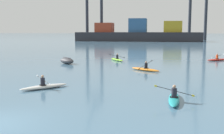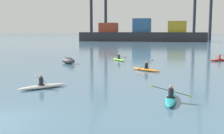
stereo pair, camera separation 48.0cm
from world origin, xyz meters
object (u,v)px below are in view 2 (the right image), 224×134
(container_barge, at_px, (142,34))
(kayak_white, at_px, (43,86))
(kayak_red, at_px, (220,60))
(kayak_teal, at_px, (171,99))
(kayak_lime, at_px, (119,59))
(kayak_orange, at_px, (146,69))
(capsized_dinghy, at_px, (68,61))

(container_barge, xyz_separation_m, kayak_white, (1.34, -88.52, -2.51))
(kayak_white, xyz_separation_m, kayak_red, (14.97, 21.10, 0.00))
(container_barge, xyz_separation_m, kayak_teal, (9.93, -90.52, -2.51))
(kayak_red, height_order, kayak_lime, kayak_red)
(kayak_white, bearing_deg, kayak_red, 54.64)
(container_barge, xyz_separation_m, kayak_red, (16.32, -67.42, -2.51))
(kayak_white, xyz_separation_m, kayak_orange, (6.23, 10.04, 0.00))
(kayak_orange, height_order, kayak_teal, kayak_orange)
(kayak_red, bearing_deg, kayak_orange, -128.32)
(container_barge, distance_m, kayak_orange, 78.89)
(kayak_orange, bearing_deg, container_barge, 95.51)
(capsized_dinghy, distance_m, kayak_lime, 7.04)
(kayak_red, xyz_separation_m, kayak_lime, (-13.02, -2.14, -0.00))
(kayak_white, bearing_deg, kayak_orange, 58.18)
(kayak_teal, height_order, kayak_lime, same)
(kayak_orange, relative_size, kayak_red, 0.98)
(kayak_lime, bearing_deg, container_barge, 92.71)
(container_barge, xyz_separation_m, kayak_lime, (3.30, -69.55, -2.51))
(kayak_orange, relative_size, kayak_lime, 0.98)
(kayak_white, relative_size, kayak_red, 0.92)
(container_barge, distance_m, kayak_red, 69.41)
(container_barge, relative_size, kayak_white, 15.80)
(capsized_dinghy, height_order, kayak_teal, kayak_teal)
(kayak_white, height_order, kayak_red, kayak_red)
(kayak_teal, xyz_separation_m, kayak_red, (6.39, 23.10, 0.00))
(capsized_dinghy, distance_m, kayak_teal, 20.25)
(container_barge, xyz_separation_m, capsized_dinghy, (-2.01, -74.17, -2.33))
(container_barge, relative_size, kayak_orange, 14.72)
(capsized_dinghy, relative_size, kayak_orange, 0.85)
(capsized_dinghy, bearing_deg, kayak_white, -76.84)
(capsized_dinghy, xyz_separation_m, kayak_teal, (11.94, -16.35, -0.18))
(container_barge, relative_size, kayak_teal, 13.39)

